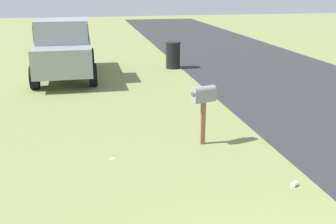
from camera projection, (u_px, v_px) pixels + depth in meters
name	position (u px, v px, depth m)	size (l,w,h in m)	color
mailbox	(204.00, 98.00, 8.11)	(0.33, 0.53, 1.25)	brown
pickup_truck	(64.00, 47.00, 13.97)	(4.87, 2.11, 2.09)	#93999E
trash_bin	(173.00, 55.00, 15.77)	(0.59, 0.59, 1.05)	black
litter_cup_by_mailbox	(294.00, 184.00, 6.64)	(0.08, 0.08, 0.10)	white
litter_wrapper_near_hydrant	(112.00, 159.00, 7.68)	(0.12, 0.08, 0.01)	silver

